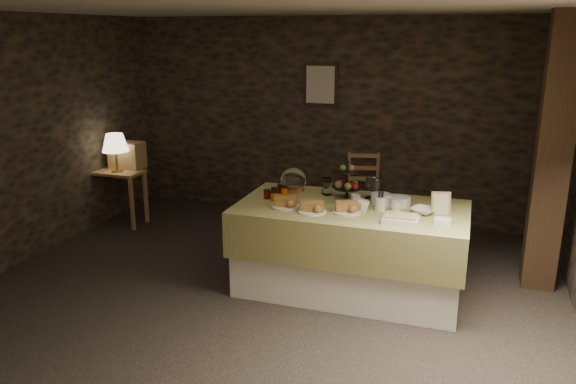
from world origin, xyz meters
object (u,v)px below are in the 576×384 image
(chair, at_px, (364,193))
(timber_column, at_px, (553,155))
(table_lamp, at_px, (115,143))
(wine_rack, at_px, (127,155))
(buffet_table, at_px, (350,242))
(fruit_stand, at_px, (348,184))
(console_table, at_px, (117,181))

(chair, xyz_separation_m, timber_column, (1.97, -1.26, 0.89))
(chair, bearing_deg, table_lamp, -174.64)
(wine_rack, distance_m, timber_column, 4.96)
(chair, relative_size, timber_column, 0.27)
(table_lamp, height_order, timber_column, timber_column)
(buffet_table, height_order, fruit_stand, fruit_stand)
(console_table, distance_m, fruit_stand, 3.24)
(timber_column, distance_m, fruit_stand, 1.91)
(timber_column, bearing_deg, fruit_stand, -166.45)
(console_table, distance_m, wine_rack, 0.35)
(chair, bearing_deg, wine_rack, -178.71)
(buffet_table, relative_size, table_lamp, 4.37)
(console_table, xyz_separation_m, fruit_stand, (3.14, -0.71, 0.41))
(console_table, bearing_deg, fruit_stand, -12.79)
(wine_rack, xyz_separation_m, timber_column, (4.92, -0.45, 0.43))
(console_table, height_order, table_lamp, table_lamp)
(buffet_table, distance_m, fruit_stand, 0.57)
(wine_rack, bearing_deg, timber_column, -5.23)
(buffet_table, height_order, console_table, buffet_table)
(console_table, distance_m, table_lamp, 0.50)
(console_table, height_order, fruit_stand, fruit_stand)
(wine_rack, relative_size, fruit_stand, 1.12)
(console_table, distance_m, chair, 3.16)
(console_table, height_order, timber_column, timber_column)
(table_lamp, bearing_deg, chair, 19.40)
(buffet_table, bearing_deg, fruit_stand, 111.01)
(table_lamp, height_order, fruit_stand, fruit_stand)
(table_lamp, relative_size, chair, 0.68)
(buffet_table, xyz_separation_m, fruit_stand, (-0.10, 0.25, 0.50))
(wine_rack, distance_m, fruit_stand, 3.22)
(fruit_stand, bearing_deg, timber_column, 13.55)
(table_lamp, height_order, chair, table_lamp)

